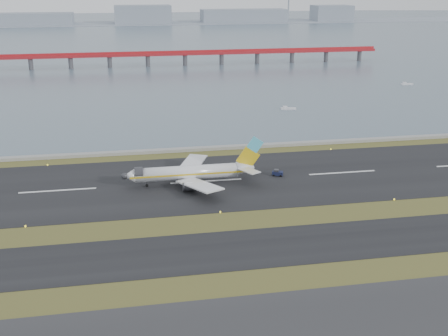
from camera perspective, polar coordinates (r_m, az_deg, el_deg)
The scene contains 11 objects.
ground at distance 128.76m, azimuth 0.22°, elevation -5.89°, with size 1000.00×1000.00×0.00m, color #3B4A1A.
taxiway_strip at distance 118.13m, azimuth 1.31°, elevation -8.25°, with size 1000.00×18.00×0.10m, color black.
runway_strip at distance 156.13m, azimuth -1.82°, elevation -1.36°, with size 1000.00×45.00×0.10m, color black.
seawall at distance 184.21m, azimuth -3.24°, elevation 1.92°, with size 1000.00×2.50×1.00m, color gray.
bay_water at distance 577.96m, azimuth -8.48°, elevation 13.17°, with size 1400.00×800.00×1.30m, color #4D5C6E.
red_pier at distance 370.34m, azimuth -3.99°, elevation 11.47°, with size 260.00×5.00×10.20m.
far_shoreline at distance 737.44m, azimuth -7.96°, elevation 14.82°, with size 1400.00×80.00×60.50m.
airliner at distance 153.13m, azimuth -3.22°, elevation -0.44°, with size 38.52×32.89×12.80m.
pushback_tug at distance 160.80m, azimuth 5.45°, elevation -0.50°, with size 3.41×2.75×1.91m.
workboat_near at distance 244.32m, azimuth 6.50°, elevation 6.02°, with size 6.74×3.10×1.58m.
workboat_far at distance 316.38m, azimuth 18.05°, elevation 8.12°, with size 6.39×2.67×1.51m.
Camera 1 is at (-21.73, -115.06, 53.55)m, focal length 45.00 mm.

